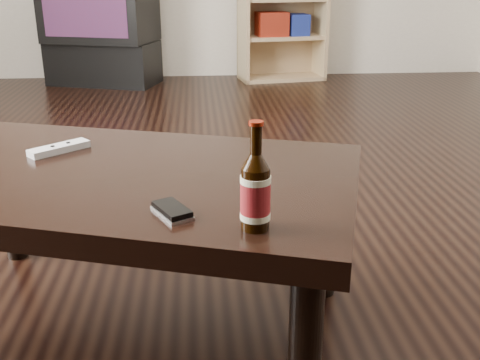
{
  "coord_description": "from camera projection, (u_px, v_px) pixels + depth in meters",
  "views": [
    {
      "loc": [
        -0.17,
        -2.15,
        0.94
      ],
      "look_at": [
        -0.09,
        -1.15,
        0.56
      ],
      "focal_mm": 42.0,
      "sensor_mm": 36.0,
      "label": 1
    }
  ],
  "objects": [
    {
      "name": "floor",
      "position": [
        240.0,
        208.0,
        2.35
      ],
      "size": [
        5.0,
        6.0,
        0.01
      ],
      "primitive_type": "cube",
      "color": "black",
      "rests_on": "ground"
    },
    {
      "name": "tv_stand",
      "position": [
        104.0,
        63.0,
        4.73
      ],
      "size": [
        0.97,
        0.68,
        0.35
      ],
      "primitive_type": "cube",
      "rotation": [
        0.0,
        0.0,
        -0.3
      ],
      "color": "black",
      "rests_on": "floor"
    },
    {
      "name": "tv",
      "position": [
        99.0,
        1.0,
        4.55
      ],
      "size": [
        0.97,
        0.76,
        0.64
      ],
      "rotation": [
        0.0,
        0.0,
        -0.3
      ],
      "color": "black",
      "rests_on": "tv_stand"
    },
    {
      "name": "coffee_table",
      "position": [
        117.0,
        192.0,
        1.45
      ],
      "size": [
        1.37,
        1.04,
        0.46
      ],
      "rotation": [
        0.0,
        0.0,
        -0.3
      ],
      "color": "black",
      "rests_on": "floor"
    },
    {
      "name": "beer_bottle",
      "position": [
        255.0,
        192.0,
        1.09
      ],
      "size": [
        0.07,
        0.07,
        0.22
      ],
      "rotation": [
        0.0,
        0.0,
        0.1
      ],
      "color": "black",
      "rests_on": "coffee_table"
    },
    {
      "name": "phone",
      "position": [
        172.0,
        211.0,
        1.17
      ],
      "size": [
        0.1,
        0.12,
        0.02
      ],
      "rotation": [
        0.0,
        0.0,
        0.49
      ],
      "color": "silver",
      "rests_on": "coffee_table"
    },
    {
      "name": "remote",
      "position": [
        59.0,
        148.0,
        1.57
      ],
      "size": [
        0.16,
        0.15,
        0.02
      ],
      "rotation": [
        0.0,
        0.0,
        -0.86
      ],
      "color": "silver",
      "rests_on": "coffee_table"
    }
  ]
}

